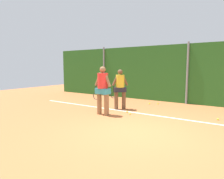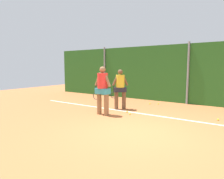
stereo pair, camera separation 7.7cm
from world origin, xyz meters
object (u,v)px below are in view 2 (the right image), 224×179
object	(u,v)px
tennis_ball_1	(130,114)
tennis_ball_3	(218,120)
tennis_ball_0	(150,104)
tennis_ball_8	(127,112)
player_midcourt	(120,87)
tennis_ball_4	(158,104)
player_foreground_near	(103,88)

from	to	relation	value
tennis_ball_1	tennis_ball_3	xyz separation A→B (m)	(2.95, 0.99, 0.00)
tennis_ball_0	tennis_ball_8	world-z (taller)	same
player_midcourt	tennis_ball_8	size ratio (longest dim) A/B	26.41
tennis_ball_1	tennis_ball_4	distance (m)	2.69
tennis_ball_1	tennis_ball_4	xyz separation A→B (m)	(0.09, 2.69, 0.00)
player_foreground_near	tennis_ball_0	distance (m)	3.30
tennis_ball_3	tennis_ball_4	distance (m)	3.32
tennis_ball_1	tennis_ball_8	xyz separation A→B (m)	(-0.28, 0.25, 0.00)
player_foreground_near	tennis_ball_4	xyz separation A→B (m)	(0.97, 3.30, -1.02)
player_foreground_near	tennis_ball_3	xyz separation A→B (m)	(3.82, 1.60, -1.02)
tennis_ball_3	tennis_ball_8	bearing A→B (deg)	-167.05
player_foreground_near	tennis_ball_0	world-z (taller)	player_foreground_near
player_midcourt	tennis_ball_4	world-z (taller)	player_midcourt
player_foreground_near	tennis_ball_1	bearing A→B (deg)	-141.65
player_foreground_near	tennis_ball_1	xyz separation A→B (m)	(0.87, 0.61, -1.02)
tennis_ball_0	tennis_ball_8	size ratio (longest dim) A/B	1.00
tennis_ball_3	tennis_ball_8	distance (m)	3.31
tennis_ball_0	tennis_ball_3	size ratio (longest dim) A/B	1.00
tennis_ball_1	tennis_ball_0	bearing A→B (deg)	96.10
player_foreground_near	tennis_ball_3	world-z (taller)	player_foreground_near
player_foreground_near	tennis_ball_8	bearing A→B (deg)	-121.37
player_foreground_near	tennis_ball_0	xyz separation A→B (m)	(0.61, 3.08, -1.02)
tennis_ball_4	tennis_ball_3	bearing A→B (deg)	-30.68
player_midcourt	tennis_ball_4	bearing A→B (deg)	-160.28
tennis_ball_0	tennis_ball_8	bearing A→B (deg)	-90.33
player_midcourt	tennis_ball_1	world-z (taller)	player_midcourt
tennis_ball_0	tennis_ball_1	bearing A→B (deg)	-83.90
tennis_ball_3	tennis_ball_4	bearing A→B (deg)	149.32
tennis_ball_0	tennis_ball_3	world-z (taller)	same
player_midcourt	tennis_ball_1	distance (m)	1.45
player_foreground_near	tennis_ball_0	size ratio (longest dim) A/B	28.35
tennis_ball_4	tennis_ball_0	bearing A→B (deg)	-149.02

